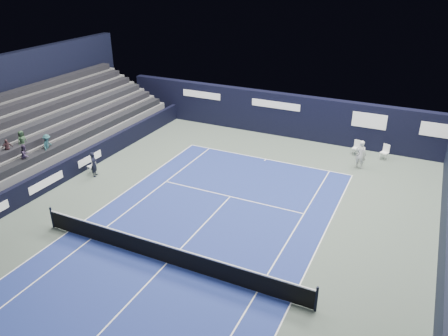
% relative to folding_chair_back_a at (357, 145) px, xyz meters
% --- Properties ---
extents(ground, '(48.00, 48.00, 0.00)m').
position_rel_folding_chair_back_a_xyz_m(ground, '(-5.07, -13.23, -0.65)').
color(ground, '#47554C').
rests_on(ground, ground).
extents(court_surface, '(10.97, 23.77, 0.01)m').
position_rel_folding_chair_back_a_xyz_m(court_surface, '(-5.07, -15.23, -0.65)').
color(court_surface, navy).
rests_on(court_surface, ground).
extents(enclosure_wall_right, '(0.30, 22.00, 1.80)m').
position_rel_folding_chair_back_a_xyz_m(enclosure_wall_right, '(5.43, -9.23, 0.25)').
color(enclosure_wall_right, black).
rests_on(enclosure_wall_right, ground).
extents(folding_chair_back_a, '(0.51, 0.53, 0.98)m').
position_rel_folding_chair_back_a_xyz_m(folding_chair_back_a, '(0.00, 0.00, 0.00)').
color(folding_chair_back_a, silver).
rests_on(folding_chair_back_a, ground).
extents(folding_chair_back_b, '(0.57, 0.56, 1.00)m').
position_rel_folding_chair_back_a_xyz_m(folding_chair_back_b, '(1.79, -0.01, -0.08)').
color(folding_chair_back_b, white).
rests_on(folding_chair_back_b, ground).
extents(line_judge_chair, '(0.49, 0.48, 0.94)m').
position_rel_folding_chair_back_a_xyz_m(line_judge_chair, '(-13.82, -9.69, -0.12)').
color(line_judge_chair, white).
rests_on(line_judge_chair, ground).
extents(line_judge, '(0.56, 0.65, 1.52)m').
position_rel_folding_chair_back_a_xyz_m(line_judge, '(-13.39, -10.00, 0.11)').
color(line_judge, black).
rests_on(line_judge, ground).
extents(court_markings, '(11.03, 23.83, 0.00)m').
position_rel_folding_chair_back_a_xyz_m(court_markings, '(-5.07, -15.23, -0.64)').
color(court_markings, white).
rests_on(court_markings, court_surface).
extents(tennis_net, '(12.90, 0.10, 1.10)m').
position_rel_folding_chair_back_a_xyz_m(tennis_net, '(-5.07, -15.23, -0.14)').
color(tennis_net, black).
rests_on(tennis_net, ground).
extents(back_sponsor_wall, '(26.00, 0.63, 3.10)m').
position_rel_folding_chair_back_a_xyz_m(back_sponsor_wall, '(-5.06, 1.26, 0.90)').
color(back_sponsor_wall, black).
rests_on(back_sponsor_wall, ground).
extents(side_barrier_left, '(0.33, 22.00, 1.20)m').
position_rel_folding_chair_back_a_xyz_m(side_barrier_left, '(-14.57, -9.26, -0.05)').
color(side_barrier_left, black).
rests_on(side_barrier_left, ground).
extents(spectator_stand, '(6.00, 18.00, 6.40)m').
position_rel_folding_chair_back_a_xyz_m(spectator_stand, '(-18.34, -8.25, 1.30)').
color(spectator_stand, '#505052').
rests_on(spectator_stand, ground).
extents(tennis_player, '(0.74, 0.90, 1.80)m').
position_rel_folding_chair_back_a_xyz_m(tennis_player, '(0.56, -2.06, 0.25)').
color(tennis_player, silver).
rests_on(tennis_player, ground).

